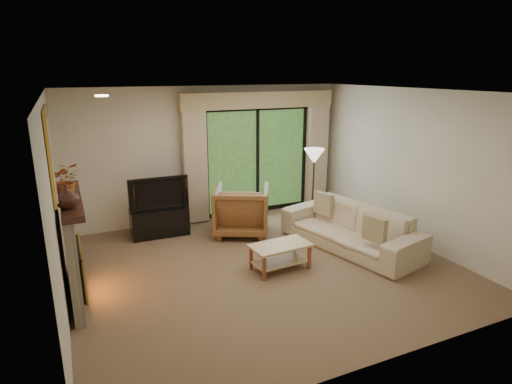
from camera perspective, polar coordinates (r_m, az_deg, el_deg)
name	(u,v)px	position (r m, az deg, el deg)	size (l,w,h in m)	color
floor	(264,266)	(6.61, 1.09, -9.87)	(5.50, 5.50, 0.00)	brown
ceiling	(265,91)	(5.96, 1.22, 13.27)	(5.50, 5.50, 0.00)	silver
wall_back	(210,154)	(8.43, -6.21, 5.05)	(5.00, 5.00, 0.00)	beige
wall_front	(380,247)	(4.16, 16.25, -7.01)	(5.00, 5.00, 0.00)	beige
wall_left	(55,208)	(5.60, -25.19, -1.99)	(5.00, 5.00, 0.00)	beige
wall_right	(411,167)	(7.72, 19.94, 3.18)	(5.00, 5.00, 0.00)	beige
fireplace	(72,248)	(5.99, -23.35, -6.93)	(0.24, 1.70, 1.37)	gray
mirror	(52,151)	(5.65, -25.61, 4.93)	(0.07, 1.45, 1.02)	gold
sliding_door	(257,160)	(8.78, 0.16, 4.25)	(2.26, 0.10, 2.16)	black
curtain_left	(195,162)	(8.20, -8.16, 3.96)	(0.45, 0.18, 2.35)	tan
curtain_right	(316,151)	(9.30, 8.07, 5.38)	(0.45, 0.18, 2.35)	tan
cornice	(259,100)	(8.53, 0.42, 12.19)	(3.20, 0.24, 0.32)	tan
media_console	(160,222)	(7.90, -12.73, -3.89)	(1.00, 0.45, 0.50)	black
tv	(158,192)	(7.74, -12.97, -0.05)	(1.04, 0.14, 0.60)	black
armchair	(242,210)	(7.73, -1.94, -2.42)	(0.95, 0.98, 0.89)	brown
sofa	(350,228)	(7.29, 12.44, -4.72)	(2.41, 0.94, 0.70)	tan
pillow_near	(375,229)	(6.66, 15.54, -4.79)	(0.10, 0.39, 0.39)	brown
pillow_far	(324,204)	(7.71, 9.00, -1.54)	(0.10, 0.40, 0.40)	brown
coffee_table	(280,257)	(6.45, 3.24, -8.62)	(0.88, 0.49, 0.40)	tan
floor_lamp	(313,186)	(8.29, 7.61, 0.78)	(0.39, 0.39, 1.46)	white
vase	(67,196)	(5.27, -23.94, -0.54)	(0.26, 0.26, 0.27)	#361B14
branches	(65,180)	(5.66, -24.13, 1.43)	(0.41, 0.35, 0.45)	#9E4A1E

